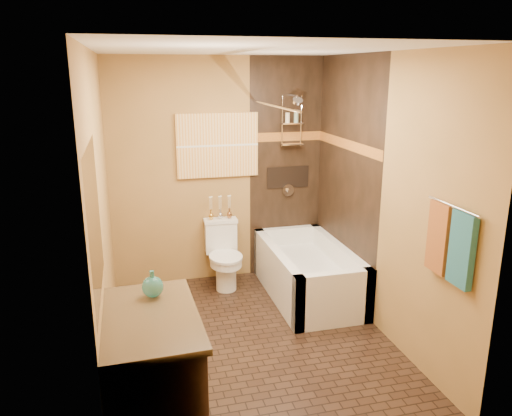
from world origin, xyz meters
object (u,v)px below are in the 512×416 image
object	(u,v)px
bathtub	(308,276)
vanity	(152,376)
sunset_painting	(218,145)
toilet	(224,254)

from	to	relation	value
bathtub	vanity	bearing A→B (deg)	-134.58
sunset_painting	bathtub	distance (m)	1.72
sunset_painting	bathtub	world-z (taller)	sunset_painting
sunset_painting	bathtub	xyz separation A→B (m)	(0.82, -0.73, -1.33)
bathtub	vanity	xyz separation A→B (m)	(-1.72, -1.75, 0.22)
bathtub	toilet	world-z (taller)	toilet
bathtub	vanity	world-z (taller)	vanity
toilet	sunset_painting	bearing A→B (deg)	92.81
vanity	toilet	bearing A→B (deg)	66.15
sunset_painting	vanity	size ratio (longest dim) A/B	0.89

